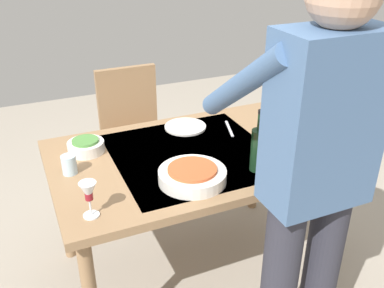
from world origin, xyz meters
name	(u,v)px	position (x,y,z in m)	size (l,w,h in m)	color
ground_plane	(192,266)	(0.00, 0.00, 0.00)	(6.00, 6.00, 0.00)	#9E9384
dining_table	(192,167)	(0.00, 0.00, 0.66)	(1.38, 0.89, 0.74)	#93704C
chair_near	(133,128)	(0.07, -0.83, 0.53)	(0.40, 0.40, 0.91)	brown
person_server	(312,176)	(-0.15, 0.71, 0.96)	(0.42, 0.61, 1.69)	#2D2D38
wine_bottle	(259,148)	(-0.21, 0.27, 0.85)	(0.07, 0.07, 0.30)	black
wine_glass_left	(89,193)	(0.56, 0.32, 0.84)	(0.07, 0.07, 0.15)	white
water_cup_near_left	(69,165)	(0.58, -0.04, 0.78)	(0.07, 0.07, 0.09)	silver
water_cup_near_right	(268,137)	(-0.39, 0.07, 0.78)	(0.07, 0.07, 0.09)	silver
serving_bowl_pasta	(192,175)	(0.10, 0.24, 0.77)	(0.30, 0.30, 0.07)	white
side_bowl_salad	(86,146)	(0.48, -0.22, 0.77)	(0.18, 0.18, 0.07)	white
dinner_plate_near	(185,127)	(-0.08, -0.29, 0.74)	(0.23, 0.23, 0.01)	white
table_knife	(229,129)	(-0.30, -0.17, 0.74)	(0.01, 0.20, 0.01)	silver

